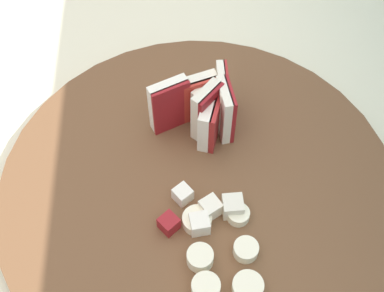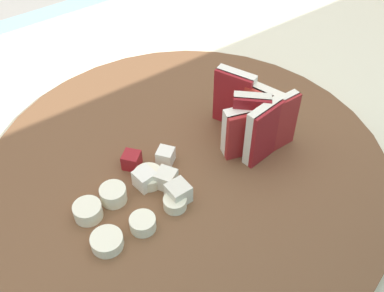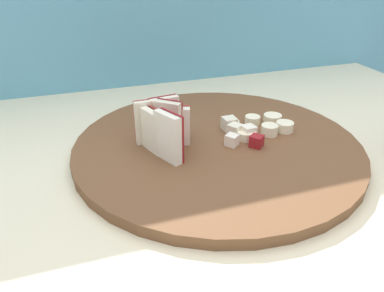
{
  "view_description": "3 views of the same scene",
  "coord_description": "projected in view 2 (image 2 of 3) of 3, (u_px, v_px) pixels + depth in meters",
  "views": [
    {
      "loc": [
        0.36,
        0.02,
        1.41
      ],
      "look_at": [
        0.07,
        0.03,
        0.99
      ],
      "focal_mm": 48.33,
      "sensor_mm": 36.0,
      "label": 1
    },
    {
      "loc": [
        0.27,
        0.31,
        1.3
      ],
      "look_at": [
        0.07,
        0.02,
        0.94
      ],
      "focal_mm": 44.08,
      "sensor_mm": 36.0,
      "label": 2
    },
    {
      "loc": [
        -0.1,
        -0.42,
        1.19
      ],
      "look_at": [
        0.05,
        0.03,
        0.94
      ],
      "focal_mm": 34.89,
      "sensor_mm": 36.0,
      "label": 3
    }
  ],
  "objects": [
    {
      "name": "cutting_board",
      "position": [
        188.0,
        170.0,
        0.5
      ],
      "size": [
        0.42,
        0.42,
        0.02
      ],
      "primitive_type": "cylinder",
      "color": "brown",
      "rests_on": "tiled_countertop"
    },
    {
      "name": "apple_wedge_fan",
      "position": [
        256.0,
        120.0,
        0.49
      ],
      "size": [
        0.08,
        0.09,
        0.07
      ],
      "color": "#B22D23",
      "rests_on": "cutting_board"
    },
    {
      "name": "apple_dice_pile",
      "position": [
        159.0,
        176.0,
        0.47
      ],
      "size": [
        0.06,
        0.09,
        0.02
      ],
      "color": "maroon",
      "rests_on": "cutting_board"
    },
    {
      "name": "banana_slice_rows",
      "position": [
        125.0,
        207.0,
        0.44
      ],
      "size": [
        0.1,
        0.07,
        0.02
      ],
      "color": "#F4EAC6",
      "rests_on": "cutting_board"
    }
  ]
}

